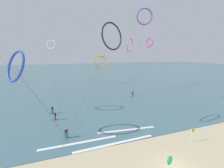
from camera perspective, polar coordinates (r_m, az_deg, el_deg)
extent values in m
plane|color=#C6B58C|center=(21.71, 22.28, -27.15)|extent=(400.00, 400.00, 0.00)
cube|color=#476B75|center=(120.26, -13.85, 4.52)|extent=(400.00, 200.00, 0.08)
ellipsoid|color=teal|center=(26.64, -16.60, -18.73)|extent=(1.40, 0.40, 0.06)
cylinder|color=#191E38|center=(26.37, -16.38, -17.98)|extent=(0.12, 0.12, 0.80)
cylinder|color=#191E38|center=(26.50, -16.93, -17.86)|extent=(0.12, 0.12, 0.80)
cube|color=#191E38|center=(26.10, -16.74, -16.56)|extent=(0.38, 0.34, 0.62)
sphere|color=tan|center=(25.91, -16.80, -15.73)|extent=(0.22, 0.22, 0.22)
cylinder|color=#191E38|center=(26.08, -16.33, -16.43)|extent=(0.35, 0.47, 0.39)
cylinder|color=#191E38|center=(26.29, -17.20, -16.25)|extent=(0.35, 0.47, 0.39)
ellipsoid|color=navy|center=(37.39, -21.26, -10.11)|extent=(1.40, 0.40, 0.06)
cylinder|color=black|center=(37.34, -21.16, -9.43)|extent=(0.12, 0.12, 0.80)
cylinder|color=black|center=(37.15, -21.46, -9.56)|extent=(0.12, 0.12, 0.80)
cube|color=black|center=(37.01, -21.39, -8.46)|extent=(0.36, 0.37, 0.62)
sphere|color=tan|center=(36.88, -21.43, -7.85)|extent=(0.22, 0.22, 0.22)
cylinder|color=black|center=(37.26, -21.15, -8.24)|extent=(0.43, 0.40, 0.39)
cylinder|color=black|center=(36.96, -21.62, -8.43)|extent=(0.43, 0.40, 0.39)
ellipsoid|color=red|center=(33.70, -20.35, -12.42)|extent=(1.40, 0.40, 0.06)
cylinder|color=black|center=(33.66, -20.47, -11.66)|extent=(0.12, 0.12, 0.80)
cylinder|color=black|center=(33.41, -20.32, -11.82)|extent=(0.12, 0.12, 0.80)
cube|color=black|center=(33.27, -20.48, -10.61)|extent=(0.29, 0.37, 0.62)
sphere|color=tan|center=(33.12, -20.53, -9.93)|extent=(0.22, 0.22, 0.22)
cylinder|color=black|center=(33.56, -20.61, -10.34)|extent=(0.50, 0.25, 0.39)
cylinder|color=black|center=(33.17, -20.36, -10.58)|extent=(0.50, 0.25, 0.39)
ellipsoid|color=#199351|center=(48.74, 7.71, -4.53)|extent=(1.40, 0.40, 0.06)
cylinder|color=#191E38|center=(48.62, 7.89, -4.05)|extent=(0.12, 0.12, 0.80)
cylinder|color=#191E38|center=(48.63, 7.56, -4.04)|extent=(0.12, 0.12, 0.80)
cube|color=#191E38|center=(48.44, 7.74, -3.23)|extent=(0.38, 0.33, 0.62)
sphere|color=tan|center=(48.34, 7.76, -2.75)|extent=(0.22, 0.22, 0.22)
cylinder|color=#191E38|center=(48.53, 7.94, -3.15)|extent=(0.33, 0.48, 0.39)
cylinder|color=#191E38|center=(48.55, 7.42, -3.13)|extent=(0.33, 0.48, 0.39)
torus|color=silver|center=(70.60, -21.74, 13.52)|extent=(4.12, 3.27, 3.94)
cylinder|color=#3F3F3F|center=(45.81, -20.70, 4.50)|extent=(1.86, 49.83, 16.94)
torus|color=purple|center=(40.66, 12.01, 23.41)|extent=(3.87, 1.92, 3.85)
cylinder|color=#3F3F3F|center=(43.36, 9.57, 7.99)|extent=(1.41, 7.58, 21.84)
torus|color=#EA7260|center=(54.09, 6.66, 14.22)|extent=(4.09, 3.61, 4.40)
cylinder|color=#3F3F3F|center=(50.74, 7.16, 5.20)|extent=(2.04, 6.91, 16.03)
torus|color=#CC288E|center=(64.44, 13.77, 14.83)|extent=(2.44, 4.20, 3.93)
cylinder|color=#3F3F3F|center=(55.74, 11.11, 6.35)|extent=(13.27, 12.32, 17.49)
torus|color=orange|center=(66.77, -4.51, 8.25)|extent=(5.62, 1.87, 5.52)
cylinder|color=#3F3F3F|center=(57.11, 0.66, 2.71)|extent=(4.30, 22.78, 9.67)
cylinder|color=#3F3F3F|center=(37.11, -33.62, 4.86)|extent=(14.50, 1.87, 20.64)
torus|color=black|center=(24.89, -0.01, 17.41)|extent=(4.27, 2.59, 4.34)
cylinder|color=#3F3F3F|center=(24.26, -8.55, -1.58)|extent=(7.70, 0.10, 15.78)
torus|color=#2647B7|center=(25.31, -32.37, 5.64)|extent=(4.12, 4.92, 4.55)
cylinder|color=#3F3F3F|center=(25.20, -24.45, -7.24)|extent=(6.18, 1.47, 11.34)
ellipsoid|color=#199351|center=(22.69, 20.70, -25.02)|extent=(1.77, 1.64, 0.08)
cone|color=black|center=(22.07, 20.41, -25.83)|extent=(0.14, 0.14, 0.12)
cylinder|color=silver|center=(27.04, 27.51, -16.58)|extent=(0.06, 0.06, 2.32)
cube|color=#8CC62D|center=(26.84, 28.00, -14.91)|extent=(0.44, 0.13, 0.60)
cube|color=white|center=(24.39, 1.29, -21.39)|extent=(12.61, 0.81, 0.12)
cube|color=white|center=(25.01, -12.08, -20.76)|extent=(11.57, 0.62, 0.12)
cube|color=white|center=(28.08, 5.56, -16.77)|extent=(10.32, 1.72, 0.12)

